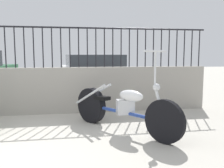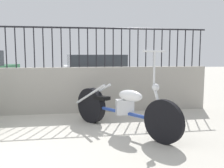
{
  "view_description": "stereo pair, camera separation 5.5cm",
  "coord_description": "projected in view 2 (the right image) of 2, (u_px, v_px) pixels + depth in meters",
  "views": [
    {
      "loc": [
        1.18,
        -3.06,
        1.28
      ],
      "look_at": [
        2.0,
        1.67,
        0.7
      ],
      "focal_mm": 40.0,
      "sensor_mm": 36.0,
      "label": 1
    },
    {
      "loc": [
        1.24,
        -3.07,
        1.28
      ],
      "look_at": [
        2.0,
        1.67,
        0.7
      ],
      "focal_mm": 40.0,
      "sensor_mm": 36.0,
      "label": 2
    }
  ],
  "objects": [
    {
      "name": "car_white",
      "position": [
        93.0,
        74.0,
        8.08
      ],
      "size": [
        2.04,
        4.55,
        1.26
      ],
      "rotation": [
        0.0,
        0.0,
        1.63
      ],
      "color": "black",
      "rests_on": "ground_plane"
    },
    {
      "name": "low_wall",
      "position": [
        13.0,
        91.0,
        5.26
      ],
      "size": [
        8.59,
        0.18,
        0.99
      ],
      "color": "#9E998E",
      "rests_on": "ground_plane"
    },
    {
      "name": "motorcycle_blue",
      "position": [
        117.0,
        107.0,
        4.19
      ],
      "size": [
        1.43,
        1.92,
        1.34
      ],
      "rotation": [
        0.0,
        0.0,
        -0.95
      ],
      "color": "black",
      "rests_on": "ground_plane"
    },
    {
      "name": "fence_railing",
      "position": [
        10.0,
        40.0,
        5.13
      ],
      "size": [
        8.59,
        0.04,
        0.86
      ],
      "color": "black",
      "rests_on": "low_wall"
    }
  ]
}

